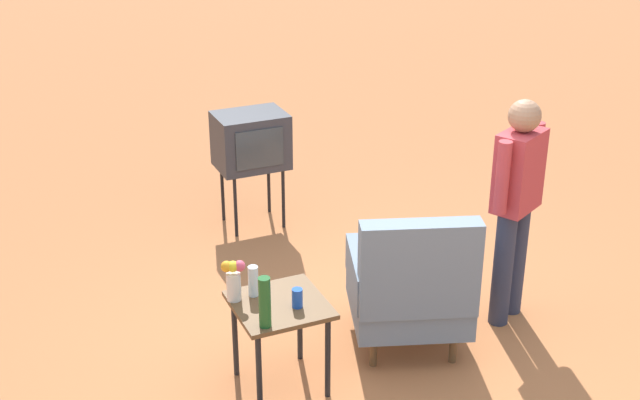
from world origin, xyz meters
TOP-DOWN VIEW (x-y plane):
  - ground_plane at (0.00, 0.00)m, footprint 60.00×60.00m
  - armchair at (-0.20, -0.06)m, footprint 0.97×0.99m
  - side_table at (0.74, -0.04)m, footprint 0.56×0.56m
  - tv_on_stand at (0.09, -2.36)m, footprint 0.60×0.45m
  - person_standing at (-1.05, -0.15)m, footprint 0.52×0.36m
  - soda_can_blue at (0.65, 0.05)m, footprint 0.07×0.07m
  - bottle_short_clear at (0.85, -0.19)m, footprint 0.06×0.06m
  - bottle_wine_green at (0.91, 0.18)m, footprint 0.07×0.07m
  - flower_vase at (0.98, -0.19)m, footprint 0.14×0.10m

SIDE VIEW (x-z plane):
  - ground_plane at x=0.00m, z-range 0.00..0.00m
  - armchair at x=-0.20m, z-range -0.03..1.03m
  - side_table at x=0.74m, z-range 0.22..0.82m
  - soda_can_blue at x=0.65m, z-range 0.61..0.73m
  - bottle_short_clear at x=0.85m, z-range 0.61..0.81m
  - flower_vase at x=0.98m, z-range 0.62..0.89m
  - bottle_wine_green at x=0.91m, z-range 0.61..0.93m
  - tv_on_stand at x=0.09m, z-range 0.27..1.30m
  - person_standing at x=-1.05m, z-range 0.12..1.76m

